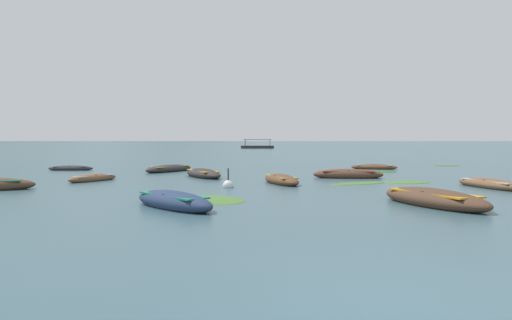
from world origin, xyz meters
TOP-DOWN VIEW (x-y plane):
  - ground_plane at (0.00, 1500.00)m, footprint 6000.00×6000.00m
  - mountain_2 at (-99.93, 1813.45)m, footprint 836.69×836.69m
  - rowboat_0 at (10.74, 26.61)m, footprint 3.45×2.27m
  - rowboat_1 at (-11.09, 28.30)m, footprint 3.21×1.15m
  - rowboat_3 at (-1.96, 20.99)m, footprint 2.62×4.41m
  - rowboat_4 at (-4.11, 25.97)m, footprint 3.68×4.22m
  - rowboat_5 at (5.18, 8.24)m, footprint 2.56×4.62m
  - rowboat_6 at (-7.73, 19.14)m, footprint 2.48×2.90m
  - rowboat_7 at (-3.22, 8.95)m, footprint 3.14×3.86m
  - rowboat_8 at (10.62, 13.12)m, footprint 1.47×4.12m
  - rowboat_9 at (6.11, 19.11)m, footprint 4.06×2.03m
  - rowboat_10 at (1.74, 16.42)m, footprint 1.70×3.83m
  - ferry_0 at (14.44, 111.68)m, footprint 8.80×4.29m
  - mooring_buoy at (-1.01, 14.80)m, footprint 0.49×0.49m
  - weed_patch_0 at (9.82, 23.72)m, footprint 3.32×3.34m
  - weed_patch_2 at (18.38, 29.74)m, footprint 2.50×1.30m
  - weed_patch_3 at (5.54, 15.85)m, footprint 3.56×2.11m
  - weed_patch_4 at (-1.81, 10.66)m, footprint 2.79×3.31m
  - weed_patch_5 at (8.15, 16.11)m, footprint 2.57×1.68m

SIDE VIEW (x-z plane):
  - ground_plane at x=0.00m, z-range 0.00..0.00m
  - weed_patch_0 at x=9.82m, z-range -0.07..0.07m
  - weed_patch_2 at x=18.38m, z-range -0.07..0.07m
  - weed_patch_3 at x=5.54m, z-range -0.07..0.07m
  - weed_patch_4 at x=-1.81m, z-range -0.07..0.07m
  - weed_patch_5 at x=8.15m, z-range -0.07..0.07m
  - mooring_buoy at x=-1.01m, z-range -0.40..0.62m
  - rowboat_1 at x=-11.09m, z-range -0.08..0.35m
  - rowboat_6 at x=-7.73m, z-range -0.09..0.38m
  - rowboat_0 at x=10.74m, z-range -0.09..0.39m
  - rowboat_8 at x=10.62m, z-range -0.10..0.42m
  - rowboat_10 at x=1.74m, z-range -0.11..0.47m
  - rowboat_4 at x=-4.11m, z-range -0.11..0.48m
  - rowboat_3 at x=-1.96m, z-range -0.12..0.50m
  - rowboat_9 at x=6.11m, z-range -0.12..0.53m
  - rowboat_7 at x=-3.22m, z-range -0.13..0.54m
  - rowboat_5 at x=5.18m, z-range -0.13..0.57m
  - ferry_0 at x=14.44m, z-range -0.82..1.71m
  - mountain_2 at x=-99.93m, z-range 0.00..256.57m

